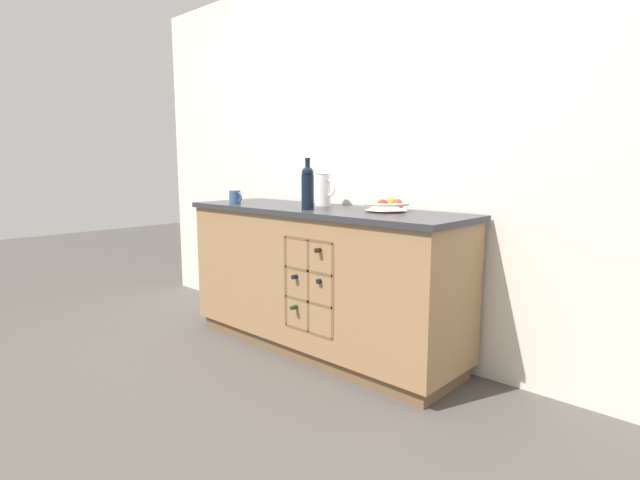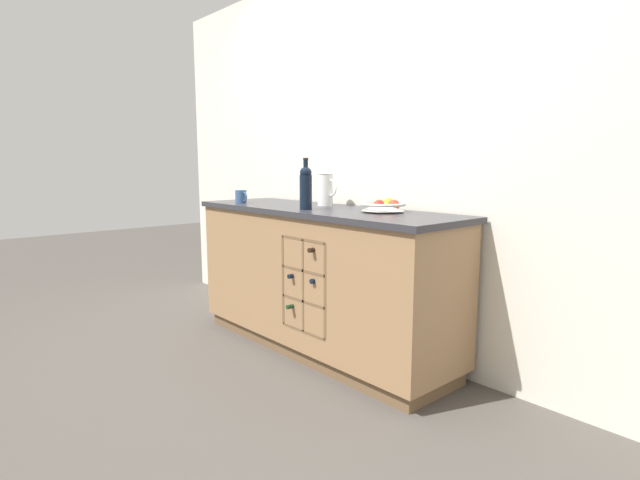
{
  "view_description": "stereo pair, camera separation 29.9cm",
  "coord_description": "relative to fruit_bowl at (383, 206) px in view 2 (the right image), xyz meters",
  "views": [
    {
      "loc": [
        2.16,
        -2.3,
        1.22
      ],
      "look_at": [
        0.0,
        0.0,
        0.73
      ],
      "focal_mm": 28.0,
      "sensor_mm": 36.0,
      "label": 1
    },
    {
      "loc": [
        2.37,
        -2.08,
        1.22
      ],
      "look_at": [
        0.0,
        0.0,
        0.73
      ],
      "focal_mm": 28.0,
      "sensor_mm": 36.0,
      "label": 2
    }
  ],
  "objects": [
    {
      "name": "kitchen_island",
      "position": [
        -0.45,
        -0.09,
        -0.5
      ],
      "size": [
        1.99,
        0.62,
        0.94
      ],
      "color": "brown",
      "rests_on": "ground_plane"
    },
    {
      "name": "ceramic_mug",
      "position": [
        -1.1,
        -0.26,
        0.01
      ],
      "size": [
        0.12,
        0.08,
        0.09
      ],
      "color": "#385684",
      "rests_on": "kitchen_island"
    },
    {
      "name": "back_wall",
      "position": [
        -0.45,
        0.26,
        0.3
      ],
      "size": [
        4.4,
        0.06,
        2.55
      ],
      "primitive_type": "cube",
      "color": "silver",
      "rests_on": "ground_plane"
    },
    {
      "name": "ground_plane",
      "position": [
        -0.45,
        -0.09,
        -0.98
      ],
      "size": [
        14.0,
        14.0,
        0.0
      ],
      "primitive_type": "plane",
      "color": "#4C4742"
    },
    {
      "name": "white_pitcher",
      "position": [
        -0.55,
        0.04,
        0.07
      ],
      "size": [
        0.16,
        0.11,
        0.22
      ],
      "color": "white",
      "rests_on": "kitchen_island"
    },
    {
      "name": "fruit_bowl",
      "position": [
        0.0,
        0.0,
        0.0
      ],
      "size": [
        0.27,
        0.27,
        0.08
      ],
      "color": "silver",
      "rests_on": "kitchen_island"
    },
    {
      "name": "standing_wine_bottle",
      "position": [
        -0.42,
        -0.23,
        0.1
      ],
      "size": [
        0.08,
        0.08,
        0.31
      ],
      "color": "black",
      "rests_on": "kitchen_island"
    }
  ]
}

